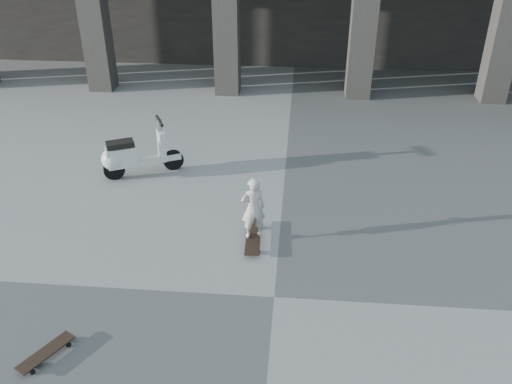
# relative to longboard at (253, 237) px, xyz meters

# --- Properties ---
(ground) EXTENTS (90.00, 90.00, 0.00)m
(ground) POSITION_rel_longboard_xyz_m (0.42, -1.35, -0.08)
(ground) COLOR #4C4C4A
(ground) RESTS_ON ground
(longboard) EXTENTS (0.28, 1.03, 0.10)m
(longboard) POSITION_rel_longboard_xyz_m (0.00, 0.00, 0.00)
(longboard) COLOR black
(longboard) RESTS_ON ground
(skateboard_spare) EXTENTS (0.55, 0.76, 0.09)m
(skateboard_spare) POSITION_rel_longboard_xyz_m (-2.35, -2.72, -0.01)
(skateboard_spare) COLOR black
(skateboard_spare) RESTS_ON ground
(child) EXTENTS (0.45, 0.37, 1.08)m
(child) POSITION_rel_longboard_xyz_m (0.00, -0.00, 0.56)
(child) COLOR #BAB3A8
(child) RESTS_ON longboard
(scooter) EXTENTS (1.51, 0.89, 1.13)m
(scooter) POSITION_rel_longboard_xyz_m (-2.66, 2.04, 0.37)
(scooter) COLOR black
(scooter) RESTS_ON ground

